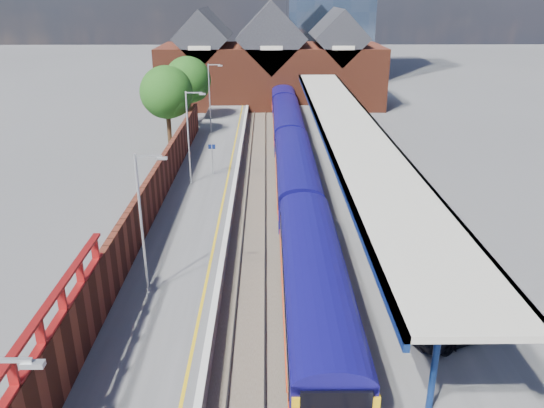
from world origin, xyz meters
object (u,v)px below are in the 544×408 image
at_px(lamp_post_b, 144,217).
at_px(lamp_post_c, 190,132).
at_px(lamp_post_d, 211,94).
at_px(parked_car_blue, 357,156).
at_px(train, 291,143).
at_px(parked_car_silver, 400,211).
at_px(parked_car_dark, 459,322).
at_px(platform_sign, 212,154).

xyz_separation_m(lamp_post_b, lamp_post_c, (0.00, 16.00, 0.00)).
bearing_deg(lamp_post_d, lamp_post_c, -90.00).
relative_size(lamp_post_d, parked_car_blue, 1.66).
bearing_deg(parked_car_blue, train, 88.58).
bearing_deg(train, parked_car_blue, -24.10).
bearing_deg(lamp_post_d, train, -47.44).
xyz_separation_m(parked_car_silver, parked_car_dark, (-0.36, -12.16, -0.04)).
bearing_deg(lamp_post_b, parked_car_dark, -15.17).
height_order(train, platform_sign, platform_sign).
bearing_deg(parked_car_dark, parked_car_blue, -23.74).
height_order(train, parked_car_dark, train).
bearing_deg(lamp_post_c, platform_sign, 55.74).
bearing_deg(lamp_post_b, train, 71.48).
xyz_separation_m(train, lamp_post_b, (-7.86, -23.45, 2.87)).
bearing_deg(parked_car_blue, platform_sign, 126.43).
bearing_deg(parked_car_dark, lamp_post_b, 50.23).
bearing_deg(lamp_post_b, parked_car_silver, 30.72).
bearing_deg(train, parked_car_dark, -77.66).
xyz_separation_m(lamp_post_b, parked_car_blue, (13.43, 20.95, -3.40)).
distance_m(parked_car_silver, parked_car_blue, 12.56).
height_order(train, lamp_post_d, lamp_post_d).
distance_m(parked_car_dark, parked_car_blue, 24.70).
height_order(lamp_post_c, lamp_post_d, same).
bearing_deg(parked_car_silver, lamp_post_b, 101.30).
bearing_deg(parked_car_silver, lamp_post_c, 42.41).
xyz_separation_m(lamp_post_d, parked_car_blue, (13.43, -11.05, -3.40)).
distance_m(train, lamp_post_d, 11.96).
xyz_separation_m(lamp_post_b, parked_car_silver, (14.16, 8.42, -3.25)).
relative_size(lamp_post_b, parked_car_blue, 1.66).
bearing_deg(lamp_post_c, train, 43.47).
height_order(lamp_post_d, platform_sign, lamp_post_d).
bearing_deg(parked_car_silver, lamp_post_d, 11.57).
distance_m(lamp_post_d, parked_car_blue, 17.72).
bearing_deg(platform_sign, parked_car_silver, -36.82).
xyz_separation_m(parked_car_dark, parked_car_blue, (-0.37, 24.69, -0.12)).
height_order(parked_car_dark, parked_car_blue, parked_car_dark).
height_order(lamp_post_d, parked_car_blue, lamp_post_d).
bearing_deg(parked_car_dark, train, -12.27).
bearing_deg(lamp_post_d, lamp_post_b, -90.00).
xyz_separation_m(train, parked_car_dark, (5.95, -27.19, -0.42)).
bearing_deg(platform_sign, train, 39.99).
relative_size(parked_car_dark, parked_car_blue, 1.15).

